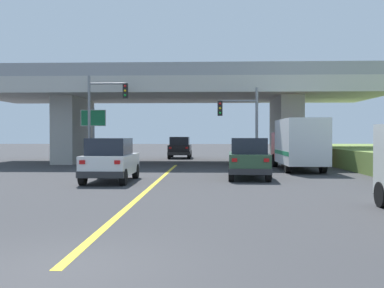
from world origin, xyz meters
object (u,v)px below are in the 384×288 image
object	(u,v)px
box_truck	(298,144)
traffic_signal_farside	(101,109)
sedan_oncoming	(180,147)
traffic_signal_nearside	(243,119)
suv_lead	(111,160)
highway_sign	(93,123)
suv_crossing	(248,158)

from	to	relation	value
box_truck	traffic_signal_farside	world-z (taller)	traffic_signal_farside
sedan_oncoming	traffic_signal_farside	xyz separation A→B (m)	(-4.30, -13.22, 2.87)
sedan_oncoming	traffic_signal_nearside	xyz separation A→B (m)	(4.98, -13.27, 2.21)
suv_lead	sedan_oncoming	xyz separation A→B (m)	(1.77, 21.96, 0.00)
traffic_signal_nearside	highway_sign	bearing A→B (deg)	164.98
suv_lead	box_truck	xyz separation A→B (m)	(10.01, 7.27, 0.63)
box_truck	traffic_signal_nearside	size ratio (longest dim) A/B	1.40
box_truck	highway_sign	distance (m)	14.52
box_truck	highway_sign	size ratio (longest dim) A/B	1.77
traffic_signal_nearside	suv_crossing	bearing A→B (deg)	-92.08
traffic_signal_farside	suv_crossing	bearing A→B (deg)	-36.86
box_truck	suv_lead	bearing A→B (deg)	-144.01
suv_lead	traffic_signal_farside	distance (m)	9.54
traffic_signal_nearside	traffic_signal_farside	bearing A→B (deg)	179.69
traffic_signal_nearside	traffic_signal_farside	world-z (taller)	traffic_signal_farside
traffic_signal_nearside	highway_sign	xyz separation A→B (m)	(-10.54, 2.83, -0.16)
box_truck	suv_crossing	bearing A→B (deg)	-123.52
box_truck	traffic_signal_farside	bearing A→B (deg)	173.31
traffic_signal_nearside	traffic_signal_farside	distance (m)	9.30
suv_crossing	traffic_signal_farside	bearing A→B (deg)	145.53
suv_lead	highway_sign	world-z (taller)	highway_sign
suv_crossing	sedan_oncoming	distance (m)	20.54
highway_sign	traffic_signal_nearside	bearing A→B (deg)	-15.02
box_truck	traffic_signal_nearside	world-z (taller)	traffic_signal_nearside
traffic_signal_farside	box_truck	bearing A→B (deg)	-6.69
sedan_oncoming	suv_crossing	bearing A→B (deg)	-76.68
traffic_signal_nearside	highway_sign	distance (m)	10.91
suv_lead	suv_crossing	world-z (taller)	same
suv_crossing	highway_sign	xyz separation A→B (m)	(-10.30, 9.55, 2.06)
suv_crossing	sedan_oncoming	bearing A→B (deg)	105.71
suv_lead	traffic_signal_nearside	world-z (taller)	traffic_signal_nearside
box_truck	traffic_signal_farside	distance (m)	12.83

